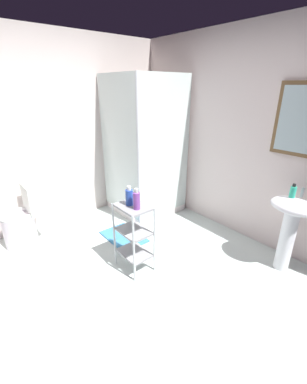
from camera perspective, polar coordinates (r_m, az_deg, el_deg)
ground_plane at (r=2.68m, az=-6.49°, el=-21.37°), size 4.20×4.20×0.02m
wall_back at (r=3.34m, az=20.48°, el=11.10°), size 4.20×0.14×2.50m
wall_left at (r=3.69m, az=-23.86°, el=11.52°), size 0.10×4.20×2.50m
shower_stall at (r=3.88m, az=-2.12°, el=1.79°), size 0.92×0.92×2.00m
pedestal_sink at (r=2.95m, az=28.40°, el=-5.70°), size 0.46×0.37×0.81m
sink_faucet at (r=2.95m, az=30.33°, el=-0.08°), size 0.03×0.03×0.10m
toilet at (r=3.52m, az=-27.16°, el=-5.79°), size 0.37×0.49×0.76m
storage_cart at (r=2.69m, az=-4.43°, el=-8.97°), size 0.38×0.28×0.74m
hand_soap_bottle at (r=2.89m, az=28.73°, el=0.09°), size 0.06×0.06×0.14m
conditioner_bottle_purple at (r=2.44m, az=-3.82°, el=-1.84°), size 0.07×0.07×0.21m
shampoo_bottle_blue at (r=2.54m, az=-5.45°, el=-1.07°), size 0.07×0.07×0.20m
rinse_cup at (r=2.63m, az=-4.33°, el=-1.17°), size 0.08×0.08×0.09m
bath_mat at (r=3.43m, az=-6.68°, el=-9.88°), size 0.60×0.40×0.02m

